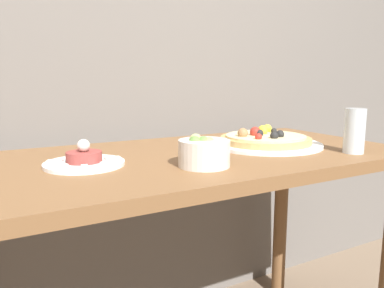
{
  "coord_description": "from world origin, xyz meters",
  "views": [
    {
      "loc": [
        -0.46,
        -0.64,
        1.0
      ],
      "look_at": [
        0.04,
        0.27,
        0.82
      ],
      "focal_mm": 35.0,
      "sensor_mm": 36.0,
      "label": 1
    }
  ],
  "objects": [
    {
      "name": "tartare_plate",
      "position": [
        -0.25,
        0.32,
        0.8
      ],
      "size": [
        0.21,
        0.21,
        0.07
      ],
      "color": "white",
      "rests_on": "dining_table"
    },
    {
      "name": "pizza_plate",
      "position": [
        0.35,
        0.33,
        0.8
      ],
      "size": [
        0.38,
        0.38,
        0.06
      ],
      "color": "white",
      "rests_on": "dining_table"
    },
    {
      "name": "small_bowl",
      "position": [
        0.01,
        0.17,
        0.82
      ],
      "size": [
        0.13,
        0.13,
        0.08
      ],
      "color": "silver",
      "rests_on": "dining_table"
    },
    {
      "name": "back_wall",
      "position": [
        0.0,
        0.78,
        1.3
      ],
      "size": [
        8.0,
        0.05,
        2.6
      ],
      "color": "slate",
      "rests_on": "ground_plane"
    },
    {
      "name": "dining_table",
      "position": [
        0.0,
        0.33,
        0.67
      ],
      "size": [
        1.47,
        0.66,
        0.78
      ],
      "color": "brown",
      "rests_on": "ground_plane"
    },
    {
      "name": "drinking_glass",
      "position": [
        0.5,
        0.1,
        0.85
      ],
      "size": [
        0.06,
        0.06,
        0.14
      ],
      "color": "silver",
      "rests_on": "dining_table"
    }
  ]
}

